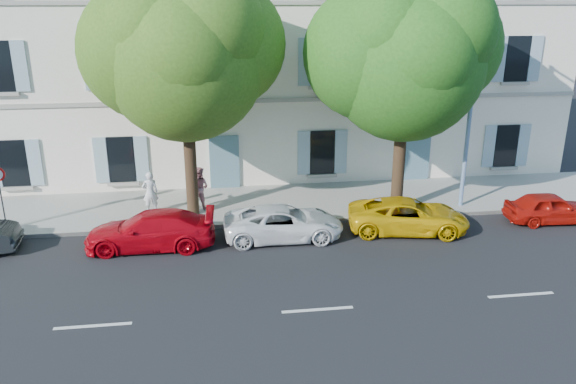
{
  "coord_description": "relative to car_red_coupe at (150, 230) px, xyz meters",
  "views": [
    {
      "loc": [
        -2.66,
        -17.35,
        8.12
      ],
      "look_at": [
        -0.0,
        2.0,
        1.4
      ],
      "focal_mm": 35.0,
      "sensor_mm": 36.0,
      "label": 1
    }
  ],
  "objects": [
    {
      "name": "ground",
      "position": [
        4.92,
        -0.85,
        -0.64
      ],
      "size": [
        90.0,
        90.0,
        0.0
      ],
      "primitive_type": "plane",
      "color": "black"
    },
    {
      "name": "pedestrian_a",
      "position": [
        -0.26,
        3.05,
        0.34
      ],
      "size": [
        0.68,
        0.52,
        1.66
      ],
      "primitive_type": "imported",
      "rotation": [
        0.0,
        0.0,
        3.36
      ],
      "color": "silver",
      "rests_on": "sidewalk"
    },
    {
      "name": "pedestrian_b",
      "position": [
        1.64,
        3.37,
        0.36
      ],
      "size": [
        1.04,
        0.98,
        1.69
      ],
      "primitive_type": "imported",
      "rotation": [
        0.0,
        0.0,
        2.58
      ],
      "color": "#BA777F",
      "rests_on": "sidewalk"
    },
    {
      "name": "sidewalk",
      "position": [
        4.92,
        3.6,
        -0.56
      ],
      "size": [
        36.0,
        4.5,
        0.15
      ],
      "primitive_type": "cube",
      "color": "#A09E96",
      "rests_on": "ground"
    },
    {
      "name": "car_red_coupe",
      "position": [
        0.0,
        0.0,
        0.0
      ],
      "size": [
        4.46,
        1.95,
        1.28
      ],
      "primitive_type": "imported",
      "rotation": [
        0.0,
        0.0,
        4.67
      ],
      "color": "#B40511",
      "rests_on": "ground"
    },
    {
      "name": "car_yellow_supercar",
      "position": [
        9.24,
        0.18,
        -0.03
      ],
      "size": [
        4.67,
        2.77,
        1.22
      ],
      "primitive_type": "imported",
      "rotation": [
        0.0,
        0.0,
        1.39
      ],
      "color": "#DFAB09",
      "rests_on": "ground"
    },
    {
      "name": "tree_left",
      "position": [
        1.38,
        2.7,
        5.4
      ],
      "size": [
        5.9,
        5.9,
        9.15
      ],
      "color": "#3A2819",
      "rests_on": "sidewalk"
    },
    {
      "name": "kerb",
      "position": [
        4.92,
        1.43,
        -0.56
      ],
      "size": [
        36.0,
        0.16,
        0.16
      ],
      "primitive_type": "cube",
      "color": "#9E998E",
      "rests_on": "ground"
    },
    {
      "name": "street_lamp",
      "position": [
        12.18,
        1.98,
        4.28
      ],
      "size": [
        0.34,
        1.8,
        8.41
      ],
      "color": "#7293BF",
      "rests_on": "sidewalk"
    },
    {
      "name": "building",
      "position": [
        4.92,
        9.35,
        5.36
      ],
      "size": [
        28.0,
        7.0,
        12.0
      ],
      "primitive_type": "cube",
      "color": "white",
      "rests_on": "ground"
    },
    {
      "name": "tree_right",
      "position": [
        9.41,
        2.04,
        5.26
      ],
      "size": [
        5.82,
        5.82,
        8.96
      ],
      "color": "#3A2819",
      "rests_on": "sidewalk"
    },
    {
      "name": "car_red_hatchback",
      "position": [
        14.95,
        0.29,
        -0.06
      ],
      "size": [
        3.5,
        1.59,
        1.16
      ],
      "primitive_type": "imported",
      "rotation": [
        0.0,
        0.0,
        1.51
      ],
      "color": "#AF130A",
      "rests_on": "ground"
    },
    {
      "name": "car_white_coupe",
      "position": [
        4.62,
        0.16,
        -0.05
      ],
      "size": [
        4.28,
        2.01,
        1.18
      ],
      "primitive_type": "imported",
      "rotation": [
        0.0,
        0.0,
        1.56
      ],
      "color": "white",
      "rests_on": "ground"
    }
  ]
}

